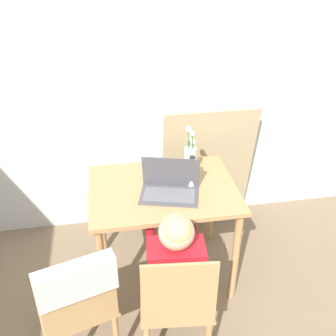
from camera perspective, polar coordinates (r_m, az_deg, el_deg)
name	(u,v)px	position (r m, az deg, el deg)	size (l,w,h in m)	color
wall_back	(155,80)	(3.01, -1.89, 12.64)	(6.40, 0.05, 2.50)	silver
dining_table	(163,202)	(2.65, -0.73, -4.89)	(0.97, 0.72, 0.76)	tan
chair_occupied	(177,303)	(2.29, 1.26, -18.98)	(0.44, 0.44, 0.87)	tan
chair_spare	(77,297)	(2.18, -13.08, -17.76)	(0.50, 0.52, 0.88)	tan
person_seated	(175,263)	(2.23, 1.05, -13.60)	(0.35, 0.45, 1.00)	red
laptop	(170,186)	(2.51, 0.27, -2.58)	(0.41, 0.32, 0.23)	#4C4C51
flower_vase	(190,157)	(2.69, 3.24, 1.57)	(0.09, 0.09, 0.36)	silver
water_bottle	(192,172)	(2.55, 3.46, -0.63)	(0.06, 0.06, 0.22)	silver
cardboard_panel	(207,167)	(3.27, 5.75, 0.11)	(0.75, 0.16, 1.06)	tan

